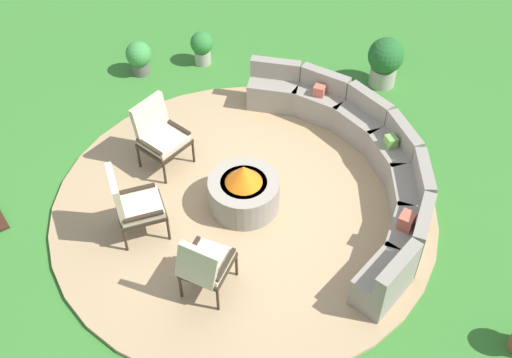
% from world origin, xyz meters
% --- Properties ---
extents(ground_plane, '(24.00, 24.00, 0.00)m').
position_xyz_m(ground_plane, '(0.00, 0.00, 0.00)').
color(ground_plane, '#387A2D').
extents(patio_circle, '(5.29, 5.29, 0.06)m').
position_xyz_m(patio_circle, '(0.00, 0.00, 0.03)').
color(patio_circle, tan).
rests_on(patio_circle, ground_plane).
extents(fire_pit, '(0.97, 0.97, 0.73)m').
position_xyz_m(fire_pit, '(0.00, 0.00, 0.35)').
color(fire_pit, gray).
rests_on(fire_pit, patio_circle).
extents(curved_stone_bench, '(4.42, 2.35, 0.76)m').
position_xyz_m(curved_stone_bench, '(0.49, 1.67, 0.36)').
color(curved_stone_bench, gray).
rests_on(curved_stone_bench, patio_circle).
extents(lounge_chair_front_left, '(0.73, 0.74, 1.05)m').
position_xyz_m(lounge_chair_front_left, '(-1.40, -0.49, 0.61)').
color(lounge_chair_front_left, '#2D2319').
rests_on(lounge_chair_front_left, patio_circle).
extents(lounge_chair_front_right, '(0.70, 0.74, 1.14)m').
position_xyz_m(lounge_chair_front_right, '(-0.42, -1.43, 0.63)').
color(lounge_chair_front_right, '#2D2319').
rests_on(lounge_chair_front_right, patio_circle).
extents(lounge_chair_back_left, '(0.76, 0.80, 1.03)m').
position_xyz_m(lounge_chair_back_left, '(0.90, -1.17, 0.59)').
color(lounge_chair_back_left, '#2D2319').
rests_on(lounge_chair_back_left, patio_circle).
extents(potted_plant_0, '(0.39, 0.39, 0.60)m').
position_xyz_m(potted_plant_0, '(-3.24, 1.33, 0.34)').
color(potted_plant_0, '#A89E8E').
rests_on(potted_plant_0, ground_plane).
extents(potted_plant_2, '(0.44, 0.44, 0.61)m').
position_xyz_m(potted_plant_2, '(-3.60, 0.30, 0.34)').
color(potted_plant_2, '#605B56').
rests_on(potted_plant_2, ground_plane).
extents(potted_plant_3, '(0.59, 0.59, 0.86)m').
position_xyz_m(potted_plant_3, '(-0.99, 3.49, 0.48)').
color(potted_plant_3, '#A89E8E').
rests_on(potted_plant_3, ground_plane).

